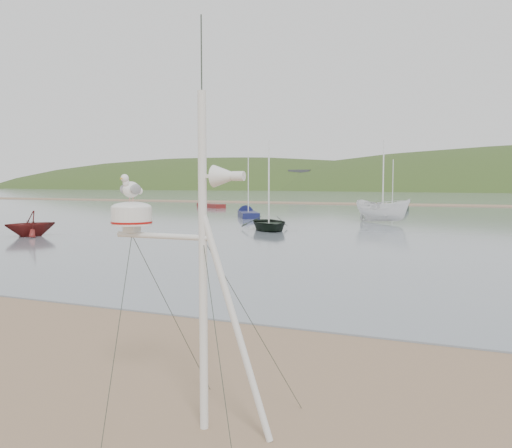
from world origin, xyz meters
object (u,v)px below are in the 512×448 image
at_px(sailboat_dark_mid, 399,208).
at_px(mast_rig, 197,333).
at_px(boat_white, 383,191).
at_px(sailboat_blue_near, 246,213).
at_px(dinghy_red_far, 205,205).
at_px(boat_red, 30,212).
at_px(boat_dark, 269,196).

bearing_deg(sailboat_dark_mid, mast_rig, -84.38).
height_order(boat_white, sailboat_blue_near, sailboat_blue_near).
height_order(sailboat_dark_mid, dinghy_red_far, sailboat_dark_mid).
xyz_separation_m(boat_red, boat_white, (16.93, 18.50, 1.04)).
relative_size(boat_dark, sailboat_blue_near, 0.74).
xyz_separation_m(boat_white, dinghy_red_far, (-24.90, 17.42, -2.20)).
distance_m(sailboat_dark_mid, sailboat_blue_near, 19.40).
bearing_deg(sailboat_dark_mid, boat_white, -85.57).
relative_size(mast_rig, boat_red, 1.85).
bearing_deg(boat_red, boat_white, 74.72).
relative_size(boat_dark, boat_white, 0.91).
distance_m(boat_dark, sailboat_dark_mid, 28.64).
bearing_deg(dinghy_red_far, boat_white, -34.99).
height_order(mast_rig, sailboat_dark_mid, sailboat_dark_mid).
distance_m(boat_red, boat_white, 25.10).
xyz_separation_m(boat_red, dinghy_red_far, (-7.96, 35.93, -1.16)).
xyz_separation_m(boat_dark, boat_white, (5.69, 9.45, 0.22)).
bearing_deg(boat_white, sailboat_blue_near, 103.00).
bearing_deg(boat_dark, sailboat_blue_near, 86.87).
height_order(sailboat_dark_mid, sailboat_blue_near, sailboat_blue_near).
bearing_deg(boat_dark, boat_red, -174.05).
height_order(mast_rig, boat_red, mast_rig).
xyz_separation_m(boat_dark, sailboat_blue_near, (-7.19, 12.57, -1.97)).
xyz_separation_m(mast_rig, sailboat_dark_mid, (-5.41, 54.99, -0.96)).
distance_m(boat_white, sailboat_dark_mid, 18.99).
xyz_separation_m(boat_red, sailboat_blue_near, (4.05, 21.63, -1.15)).
distance_m(boat_dark, boat_white, 11.03).
bearing_deg(sailboat_blue_near, boat_dark, -60.24).
distance_m(boat_dark, boat_red, 14.46).
distance_m(mast_rig, dinghy_red_far, 60.89).
xyz_separation_m(mast_rig, boat_white, (-3.95, 36.19, 1.23)).
relative_size(boat_red, boat_white, 0.58).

